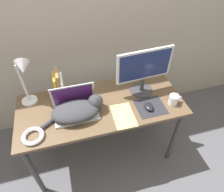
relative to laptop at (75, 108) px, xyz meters
name	(u,v)px	position (x,y,z in m)	size (l,w,h in m)	color
ground_plane	(111,177)	(0.21, -0.27, -0.79)	(12.00, 12.00, 0.00)	#4C4C51
wall_back	(82,9)	(0.21, 0.66, 0.51)	(8.00, 0.05, 2.60)	#9E9384
desk	(101,111)	(0.21, 0.02, -0.13)	(1.38, 0.59, 0.75)	brown
laptop	(75,108)	(0.00, 0.00, 0.00)	(0.34, 0.22, 0.24)	#B7B7BC
cat	(78,110)	(0.02, -0.05, 0.02)	(0.50, 0.24, 0.15)	#333338
external_monitor	(144,70)	(0.60, 0.09, 0.19)	(0.48, 0.20, 0.41)	#333338
mousepad	(150,107)	(0.60, -0.11, -0.04)	(0.23, 0.22, 0.00)	#232328
computer_mouse	(149,107)	(0.58, -0.13, -0.03)	(0.07, 0.10, 0.04)	black
book_row	(59,86)	(-0.10, 0.22, 0.07)	(0.08, 0.17, 0.25)	gold
desk_lamp	(24,75)	(-0.32, 0.19, 0.25)	(0.17, 0.17, 0.44)	silver
cable_coil	(33,136)	(-0.33, -0.17, -0.03)	(0.16, 0.16, 0.03)	silver
notepad	(123,116)	(0.35, -0.15, -0.04)	(0.17, 0.26, 0.01)	#E5DB6B
mug	(174,100)	(0.79, -0.13, 0.00)	(0.12, 0.08, 0.09)	white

